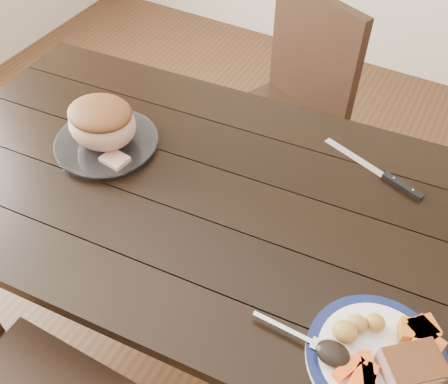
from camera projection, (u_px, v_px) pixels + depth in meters
The scene contains 15 objects.
ground at pixel (208, 324), 1.88m from camera, with size 4.00×4.00×0.00m, color #472B16.
dining_table at pixel (203, 212), 1.40m from camera, with size 1.67×1.03×0.75m.
chair_far at pixel (288, 104), 1.95m from camera, with size 0.56×0.56×0.93m.
dinner_plate at pixel (376, 358), 1.01m from camera, with size 0.28×0.28×0.02m, color white.
plate_rim at pixel (377, 356), 1.00m from camera, with size 0.28×0.28×0.02m, color #0C1440.
serving_platter at pixel (107, 144), 1.44m from camera, with size 0.29×0.29×0.02m, color white.
pork_slice at pixel (411, 368), 0.96m from camera, with size 0.11×0.08×0.05m, color tan.
roasted_potatoes at pixel (356, 327), 1.02m from camera, with size 0.09×0.09×0.04m.
carrot_batons at pixel (361, 378), 0.96m from camera, with size 0.09×0.11×0.02m.
pumpkin_wedges at pixel (421, 335), 1.01m from camera, with size 0.10×0.09×0.04m.
dark_mushroom at pixel (333, 353), 0.98m from camera, with size 0.07×0.05×0.03m, color black.
fork at pixel (298, 335), 1.03m from camera, with size 0.18×0.03×0.00m.
roast_joint at pixel (102, 124), 1.39m from camera, with size 0.20×0.17×0.13m, color tan.
cut_slice at pixel (115, 160), 1.37m from camera, with size 0.07×0.06×0.02m, color tan.
carving_knife at pixel (390, 179), 1.35m from camera, with size 0.31×0.12×0.01m.
Camera 1 is at (0.49, -0.76, 1.73)m, focal length 40.00 mm.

